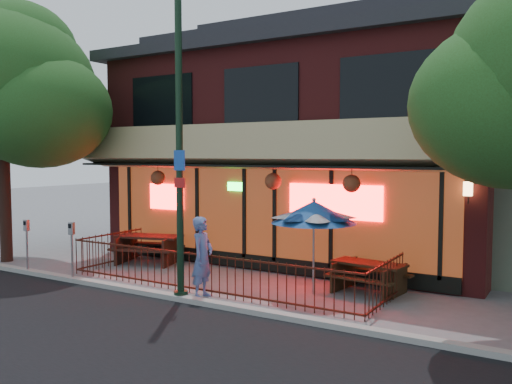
% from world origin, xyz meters
% --- Properties ---
extents(ground, '(80.00, 80.00, 0.00)m').
position_xyz_m(ground, '(0.00, 0.00, 0.00)').
color(ground, gray).
rests_on(ground, ground).
extents(curb, '(80.00, 0.25, 0.12)m').
position_xyz_m(curb, '(0.00, -0.50, 0.06)').
color(curb, '#999993').
rests_on(curb, ground).
extents(restaurant_building, '(12.96, 9.49, 8.05)m').
position_xyz_m(restaurant_building, '(0.00, 7.11, 4.13)').
color(restaurant_building, maroon).
rests_on(restaurant_building, ground).
extents(patio_fence, '(8.44, 2.62, 1.00)m').
position_xyz_m(patio_fence, '(0.00, 0.50, 0.63)').
color(patio_fence, '#3C150D').
rests_on(patio_fence, ground).
extents(street_light, '(0.43, 0.32, 7.00)m').
position_xyz_m(street_light, '(0.00, -0.40, 3.15)').
color(street_light, black).
rests_on(street_light, ground).
extents(street_tree_left, '(5.60, 5.60, 8.05)m').
position_xyz_m(street_tree_left, '(-7.46, 0.39, 5.67)').
color(street_tree_left, black).
rests_on(street_tree_left, ground).
extents(picnic_table_left, '(2.35, 2.04, 0.85)m').
position_xyz_m(picnic_table_left, '(-3.51, 2.40, 0.56)').
color(picnic_table_left, '#361B13').
rests_on(picnic_table_left, ground).
extents(picnic_table_right, '(1.91, 1.56, 0.74)m').
position_xyz_m(picnic_table_right, '(3.50, 2.40, 0.49)').
color(picnic_table_right, '#332211').
rests_on(picnic_table_right, ground).
extents(patio_umbrella, '(2.02, 2.02, 2.31)m').
position_xyz_m(patio_umbrella, '(2.41, 1.60, 1.97)').
color(patio_umbrella, gray).
rests_on(patio_umbrella, ground).
extents(pedestrian, '(0.56, 0.76, 1.89)m').
position_xyz_m(pedestrian, '(0.34, -0.01, 0.95)').
color(pedestrian, '#576DAE').
rests_on(pedestrian, ground).
extents(parking_meter_near, '(0.17, 0.15, 1.56)m').
position_xyz_m(parking_meter_near, '(-3.56, -0.48, 1.06)').
color(parking_meter_near, gray).
rests_on(parking_meter_near, ground).
extents(parking_meter_far, '(0.15, 0.13, 1.51)m').
position_xyz_m(parking_meter_far, '(-5.41, -0.48, 1.02)').
color(parking_meter_far, '#919399').
rests_on(parking_meter_far, ground).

